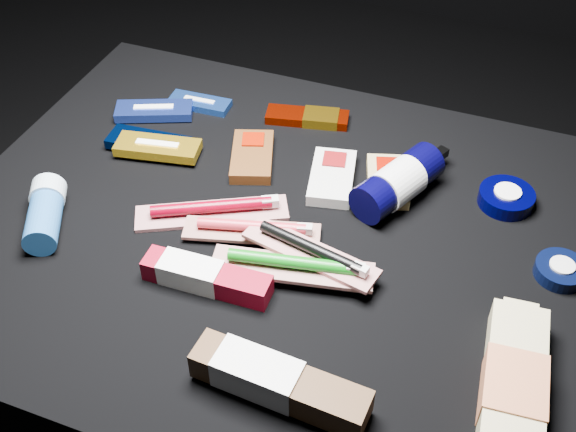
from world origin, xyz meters
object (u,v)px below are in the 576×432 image
(lotion_bottle, at_px, (398,182))
(deodorant_stick, at_px, (45,213))
(bodywash_bottle, at_px, (514,379))
(toothpaste_carton_red, at_px, (201,276))

(lotion_bottle, distance_m, deodorant_stick, 0.53)
(bodywash_bottle, bearing_deg, lotion_bottle, 122.44)
(lotion_bottle, xyz_separation_m, deodorant_stick, (-0.47, -0.24, -0.01))
(deodorant_stick, bearing_deg, bodywash_bottle, -31.21)
(deodorant_stick, bearing_deg, toothpaste_carton_red, -32.69)
(lotion_bottle, xyz_separation_m, bodywash_bottle, (0.22, -0.29, -0.01))
(lotion_bottle, bearing_deg, deodorant_stick, -128.23)
(lotion_bottle, distance_m, toothpaste_carton_red, 0.34)
(lotion_bottle, height_order, bodywash_bottle, lotion_bottle)
(deodorant_stick, height_order, toothpaste_carton_red, deodorant_stick)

